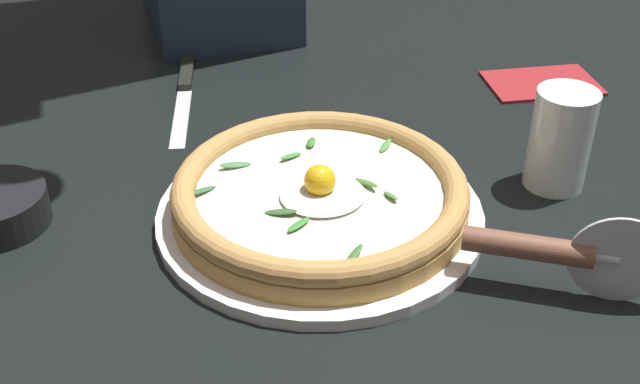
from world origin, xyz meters
name	(u,v)px	position (x,y,z in m)	size (l,w,h in m)	color
ground_plane	(370,236)	(0.00, 0.00, -0.01)	(2.40, 2.40, 0.03)	black
pizza_plate	(320,214)	(0.04, -0.02, 0.01)	(0.32, 0.32, 0.01)	white
pizza	(320,193)	(0.04, -0.02, 0.03)	(0.29, 0.29, 0.05)	tan
pizza_cutter	(554,251)	(-0.11, 0.14, 0.04)	(0.15, 0.10, 0.08)	silver
table_knife	(185,86)	(0.13, -0.35, 0.00)	(0.07, 0.23, 0.01)	silver
drinking_glass	(559,146)	(-0.21, -0.01, 0.05)	(0.06, 0.06, 0.11)	silver
folded_napkin	(542,82)	(-0.32, -0.22, 0.00)	(0.14, 0.09, 0.01)	maroon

